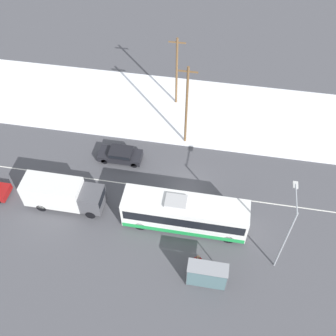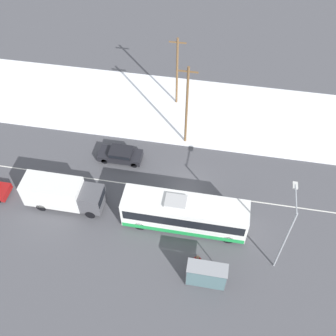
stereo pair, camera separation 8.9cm
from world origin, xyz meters
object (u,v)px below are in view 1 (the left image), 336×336
(box_truck, at_px, (62,193))
(utility_pole_snowlot, at_px, (177,71))
(city_bus, at_px, (185,213))
(utility_pole_roadside, at_px, (187,106))
(pedestrian_at_stop, at_px, (198,260))
(bus_shelter, at_px, (207,275))
(streetlamp, at_px, (288,228))
(sedan_car, at_px, (121,154))

(box_truck, bearing_deg, utility_pole_snowlot, 63.52)
(box_truck, distance_m, utility_pole_snowlot, 17.87)
(city_bus, xyz_separation_m, utility_pole_snowlot, (-3.28, 16.08, 2.71))
(utility_pole_roadside, distance_m, utility_pole_snowlot, 6.29)
(pedestrian_at_stop, bearing_deg, bus_shelter, -59.76)
(pedestrian_at_stop, xyz_separation_m, utility_pole_roadside, (-3.01, 13.94, 3.84))
(city_bus, distance_m, bus_shelter, 5.85)
(streetlamp, height_order, utility_pole_roadside, utility_pole_roadside)
(city_bus, xyz_separation_m, sedan_car, (-7.41, 6.49, -0.91))
(city_bus, xyz_separation_m, bus_shelter, (2.48, -5.30, 0.02))
(streetlamp, distance_m, utility_pole_snowlot, 21.35)
(city_bus, xyz_separation_m, streetlamp, (7.88, -2.11, 3.26))
(streetlamp, bearing_deg, utility_pole_roadside, 127.19)
(city_bus, relative_size, utility_pole_snowlot, 1.28)
(box_truck, xyz_separation_m, sedan_car, (3.74, 6.22, -0.89))
(pedestrian_at_stop, height_order, utility_pole_roadside, utility_pole_roadside)
(box_truck, bearing_deg, bus_shelter, -22.23)
(sedan_car, bearing_deg, utility_pole_snowlot, -113.30)
(bus_shelter, xyz_separation_m, streetlamp, (5.40, 3.19, 3.23))
(pedestrian_at_stop, xyz_separation_m, utility_pole_snowlot, (-4.91, 19.92, 3.33))
(city_bus, height_order, box_truck, city_bus)
(bus_shelter, bearing_deg, utility_pole_roadside, 104.09)
(city_bus, height_order, pedestrian_at_stop, city_bus)
(streetlamp, bearing_deg, utility_pole_snowlot, 121.53)
(city_bus, relative_size, bus_shelter, 3.41)
(sedan_car, relative_size, streetlamp, 0.56)
(box_truck, relative_size, streetlamp, 0.92)
(bus_shelter, bearing_deg, city_bus, 115.06)
(pedestrian_at_stop, bearing_deg, city_bus, 112.96)
(pedestrian_at_stop, bearing_deg, sedan_car, 131.18)
(city_bus, bearing_deg, box_truck, 178.60)
(streetlamp, bearing_deg, sedan_car, 150.64)
(box_truck, distance_m, sedan_car, 7.31)
(pedestrian_at_stop, xyz_separation_m, bus_shelter, (0.85, -1.46, 0.64))
(bus_shelter, distance_m, streetlamp, 7.06)
(sedan_car, distance_m, streetlamp, 18.03)
(sedan_car, bearing_deg, bus_shelter, 129.99)
(box_truck, height_order, streetlamp, streetlamp)
(box_truck, bearing_deg, sedan_car, 58.96)
(box_truck, bearing_deg, city_bus, -1.40)
(utility_pole_roadside, relative_size, utility_pole_snowlot, 1.12)
(sedan_car, distance_m, pedestrian_at_stop, 13.73)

